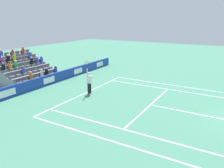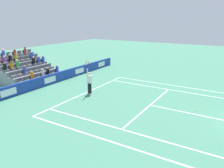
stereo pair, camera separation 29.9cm
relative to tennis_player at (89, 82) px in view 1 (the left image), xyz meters
The scene contains 12 objects.
line_baseline 1.12m from the tennis_player, 118.84° to the right, with size 10.97×0.10×0.01m, color white.
line_service 5.13m from the tennis_player, 92.87° to the left, with size 8.23×0.10×0.01m, color white.
line_centre_service 8.30m from the tennis_player, 91.75° to the left, with size 0.10×6.40×0.01m, color white.
line_singles_sideline_left 6.78m from the tennis_player, 54.85° to the left, with size 0.10×11.89×0.01m, color white.
line_singles_sideline_right 7.08m from the tennis_player, 128.52° to the left, with size 0.10×11.89×0.01m, color white.
line_doubles_sideline_left 7.65m from the tennis_player, 46.36° to the left, with size 0.10×11.89×0.01m, color white.
line_doubles_sideline_right 8.00m from the tennis_player, 136.28° to the left, with size 0.10×11.89×0.01m, color white.
line_centre_mark 1.08m from the tennis_player, 125.16° to the right, with size 0.10×0.20×0.01m, color white.
sponsor_barrier 4.77m from the tennis_player, 93.05° to the right, with size 20.91×0.22×0.92m.
tennis_player is the anchor object (origin of this frame).
stadium_stand 8.30m from the tennis_player, 91.72° to the right, with size 4.96×4.75×3.00m.
loose_tennis_ball 8.09m from the tennis_player, 95.47° to the left, with size 0.07×0.07×0.07m, color #D1E533.
Camera 1 is at (13.84, -1.49, 5.80)m, focal length 35.64 mm.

